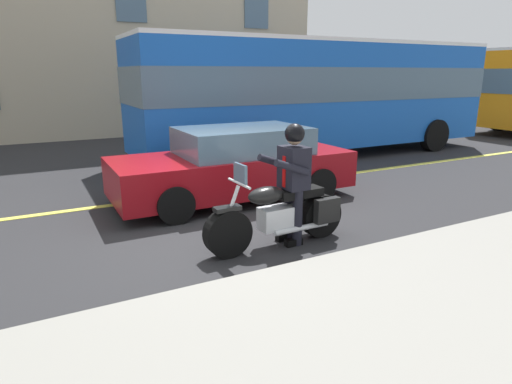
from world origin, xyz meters
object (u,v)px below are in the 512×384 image
Objects in this scene: motorcycle_main at (281,215)px; car_silver at (236,165)px; rider_main at (293,174)px; bus_far at (321,91)px.

motorcycle_main is 2.50m from car_silver.
rider_main is 2.47m from car_silver.
rider_main is 7.27m from bus_far.
car_silver is at bearing -95.89° from rider_main.
rider_main is 0.38× the size of car_silver.
car_silver is at bearing 36.78° from bus_far.
rider_main is at bearing -177.44° from motorcycle_main.
bus_far is 5.47m from car_silver.
car_silver is (-0.25, -2.44, -0.35)m from rider_main.
car_silver is (-0.44, -2.45, 0.24)m from motorcycle_main.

